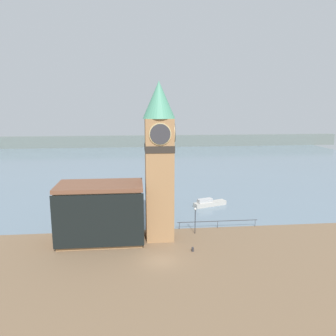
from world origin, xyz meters
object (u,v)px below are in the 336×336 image
mooring_bollard_near (193,249)px  boat_near (209,203)px  clock_tower (159,158)px  lamp_post (195,216)px  pier_building (101,213)px

mooring_bollard_near → boat_near: bearing=71.4°
clock_tower → mooring_bollard_near: bearing=-51.7°
boat_near → mooring_bollard_near: (-6.20, -18.41, -0.23)m
clock_tower → lamp_post: clock_tower is taller
boat_near → mooring_bollard_near: boat_near is taller
clock_tower → mooring_bollard_near: 12.50m
clock_tower → boat_near: size_ratio=3.32×
lamp_post → pier_building: bearing=-174.1°
pier_building → lamp_post: 13.16m
boat_near → lamp_post: 13.70m
pier_building → boat_near: (17.89, 13.97, -3.42)m
pier_building → lamp_post: (13.03, 1.34, -1.30)m
mooring_bollard_near → lamp_post: 6.38m
boat_near → mooring_bollard_near: bearing=-127.8°
pier_building → mooring_bollard_near: pier_building is taller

